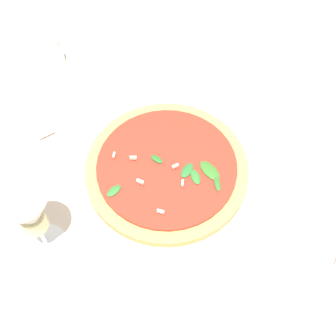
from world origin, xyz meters
The scene contains 7 objects.
ground_plane centered at (0.00, 0.00, 0.00)m, with size 6.00×6.00×0.00m, color beige.
pizza_arugula_main centered at (0.02, 0.00, 0.02)m, with size 0.32×0.32×0.05m.
wine_glass centered at (0.26, -0.06, 0.11)m, with size 0.08×0.08×0.16m.
napkin centered at (0.19, -0.26, 0.00)m, with size 0.16×0.13×0.01m.
fork centered at (0.20, -0.26, 0.01)m, with size 0.22×0.07×0.00m.
side_plate_white centered at (-0.35, 0.06, 0.01)m, with size 0.18×0.18×0.02m.
shaker_pepper centered at (-0.03, -0.38, 0.03)m, with size 0.03×0.03×0.07m.
Camera 1 is at (0.35, 0.31, 0.76)m, focal length 50.00 mm.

